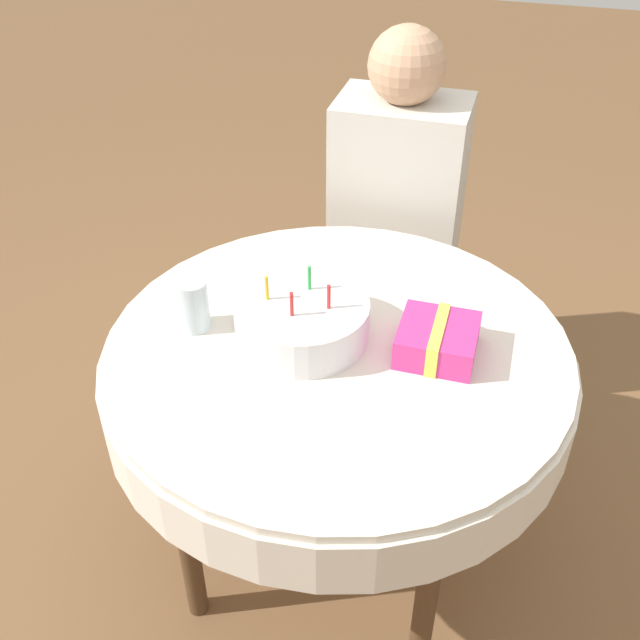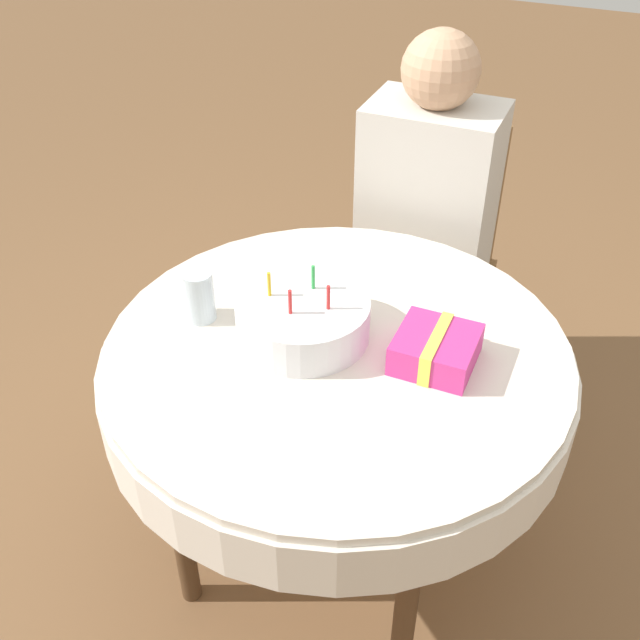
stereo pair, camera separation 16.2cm
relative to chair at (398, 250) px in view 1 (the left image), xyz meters
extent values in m
plane|color=brown|center=(0.01, -0.81, -0.48)|extent=(12.00, 12.00, 0.00)
cylinder|color=silver|center=(0.01, -0.81, 0.23)|extent=(1.03, 1.03, 0.02)
cylinder|color=silver|center=(0.01, -0.81, 0.15)|extent=(1.05, 1.05, 0.13)
cylinder|color=#4C331E|center=(-0.27, -1.09, -0.13)|extent=(0.05, 0.05, 0.70)
cylinder|color=#4C331E|center=(0.30, -1.09, -0.13)|extent=(0.05, 0.05, 0.70)
cylinder|color=#4C331E|center=(-0.27, -0.52, -0.13)|extent=(0.05, 0.05, 0.70)
cylinder|color=#4C331E|center=(0.30, -0.52, -0.13)|extent=(0.05, 0.05, 0.70)
cube|color=brown|center=(0.00, -0.07, -0.06)|extent=(0.40, 0.40, 0.04)
cube|color=brown|center=(0.00, 0.11, 0.19)|extent=(0.36, 0.03, 0.45)
cylinder|color=brown|center=(-0.17, -0.24, -0.28)|extent=(0.04, 0.04, 0.40)
cylinder|color=brown|center=(0.17, -0.24, -0.28)|extent=(0.04, 0.04, 0.40)
cylinder|color=brown|center=(-0.17, 0.10, -0.28)|extent=(0.04, 0.04, 0.40)
cylinder|color=brown|center=(0.17, 0.10, -0.28)|extent=(0.04, 0.04, 0.40)
cylinder|color=tan|center=(-0.09, -0.25, -0.26)|extent=(0.09, 0.09, 0.44)
cylinder|color=tan|center=(0.09, -0.25, -0.26)|extent=(0.09, 0.09, 0.44)
cube|color=beige|center=(0.00, -0.07, 0.24)|extent=(0.37, 0.26, 0.56)
sphere|color=tan|center=(0.00, -0.07, 0.61)|extent=(0.21, 0.21, 0.21)
cylinder|color=white|center=(-0.07, -0.81, 0.29)|extent=(0.29, 0.29, 0.09)
cylinder|color=red|center=(-0.01, -0.81, 0.36)|extent=(0.01, 0.01, 0.06)
cylinder|color=green|center=(-0.07, -0.75, 0.36)|extent=(0.01, 0.01, 0.06)
cylinder|color=gold|center=(-0.14, -0.81, 0.36)|extent=(0.01, 0.01, 0.06)
cylinder|color=red|center=(-0.07, -0.85, 0.36)|extent=(0.01, 0.01, 0.06)
cylinder|color=silver|center=(-0.31, -0.84, 0.30)|extent=(0.07, 0.07, 0.12)
cube|color=#D13384|center=(0.23, -0.78, 0.27)|extent=(0.16, 0.16, 0.07)
cube|color=#EAE54C|center=(0.23, -0.78, 0.27)|extent=(0.02, 0.17, 0.08)
camera|label=1|loc=(0.34, -2.05, 1.27)|focal=42.00mm
camera|label=2|loc=(0.49, -1.99, 1.27)|focal=42.00mm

